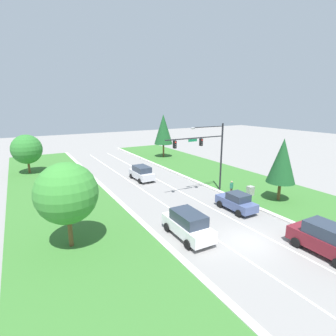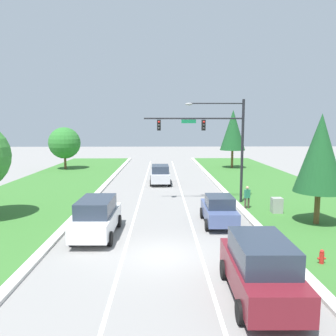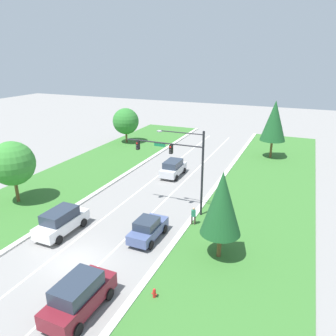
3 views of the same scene
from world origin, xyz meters
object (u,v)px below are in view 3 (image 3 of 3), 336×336
object	(u,v)px
traffic_signal_mast	(180,158)
pedestrian	(193,215)
silver_suv	(173,168)
burgundy_suv	(79,296)
oak_far_left_tree	(12,164)
utility_cabinet	(208,230)
white_suv	(61,221)
slate_blue_sedan	(148,229)
fire_hydrant	(154,293)
oak_near_left_tree	(126,121)
conifer_near_right_tree	(222,203)
conifer_far_right_tree	(274,121)

from	to	relation	value
traffic_signal_mast	pedestrian	size ratio (longest dim) A/B	4.69
silver_suv	burgundy_suv	xyz separation A→B (m)	(3.49, -22.73, 0.11)
oak_far_left_tree	utility_cabinet	bearing A→B (deg)	3.56
white_suv	traffic_signal_mast	bearing A→B (deg)	45.75
oak_far_left_tree	slate_blue_sedan	bearing A→B (deg)	-4.12
fire_hydrant	oak_near_left_tree	size ratio (longest dim) A/B	0.12
white_suv	oak_near_left_tree	world-z (taller)	oak_near_left_tree
white_suv	utility_cabinet	world-z (taller)	white_suv
utility_cabinet	oak_far_left_tree	xyz separation A→B (m)	(-19.41, -1.21, 3.52)
conifer_near_right_tree	white_suv	bearing A→B (deg)	-172.38
silver_suv	oak_far_left_tree	distance (m)	17.64
pedestrian	oak_near_left_tree	world-z (taller)	oak_near_left_tree
white_suv	conifer_near_right_tree	distance (m)	13.38
slate_blue_sedan	utility_cabinet	bearing A→B (deg)	28.54
conifer_near_right_tree	oak_far_left_tree	size ratio (longest dim) A/B	1.07
burgundy_suv	oak_near_left_tree	size ratio (longest dim) A/B	0.83
white_suv	burgundy_suv	xyz separation A→B (m)	(6.89, -6.66, 0.04)
utility_cabinet	oak_near_left_tree	distance (m)	31.38
conifer_far_right_tree	oak_far_left_tree	world-z (taller)	conifer_far_right_tree
conifer_far_right_tree	oak_far_left_tree	xyz separation A→B (m)	(-21.54, -25.14, -1.27)
silver_suv	oak_far_left_tree	size ratio (longest dim) A/B	0.73
pedestrian	conifer_far_right_tree	bearing A→B (deg)	-116.96
burgundy_suv	conifer_near_right_tree	size ratio (longest dim) A/B	0.72
traffic_signal_mast	white_suv	bearing A→B (deg)	-135.33
fire_hydrant	conifer_far_right_tree	size ratio (longest dim) A/B	0.09
slate_blue_sedan	burgundy_suv	world-z (taller)	burgundy_suv
burgundy_suv	oak_near_left_tree	distance (m)	37.94
pedestrian	slate_blue_sedan	bearing A→B (deg)	35.69
fire_hydrant	conifer_near_right_tree	distance (m)	7.42
pedestrian	conifer_near_right_tree	bearing A→B (deg)	113.53
silver_suv	conifer_near_right_tree	xyz separation A→B (m)	(9.47, -14.36, 3.34)
utility_cabinet	fire_hydrant	bearing A→B (deg)	-96.69
slate_blue_sedan	utility_cabinet	size ratio (longest dim) A/B	3.78
white_suv	silver_suv	bearing A→B (deg)	79.14
burgundy_suv	conifer_far_right_tree	bearing A→B (deg)	80.38
pedestrian	conifer_near_right_tree	size ratio (longest dim) A/B	0.25
traffic_signal_mast	white_suv	size ratio (longest dim) A/B	1.61
white_suv	fire_hydrant	xyz separation A→B (m)	(10.36, -4.01, -0.72)
fire_hydrant	traffic_signal_mast	bearing A→B (deg)	103.86
silver_suv	oak_near_left_tree	distance (m)	17.46
silver_suv	oak_near_left_tree	world-z (taller)	oak_near_left_tree
pedestrian	oak_near_left_tree	size ratio (longest dim) A/B	0.29
white_suv	utility_cabinet	distance (m)	12.11
fire_hydrant	utility_cabinet	bearing A→B (deg)	83.31
conifer_near_right_tree	oak_far_left_tree	bearing A→B (deg)	176.40
utility_cabinet	pedestrian	distance (m)	2.13
white_suv	conifer_far_right_tree	size ratio (longest dim) A/B	0.61
burgundy_suv	pedestrian	xyz separation A→B (m)	(2.74, 12.12, -0.17)
traffic_signal_mast	fire_hydrant	bearing A→B (deg)	-76.14
traffic_signal_mast	slate_blue_sedan	size ratio (longest dim) A/B	1.88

